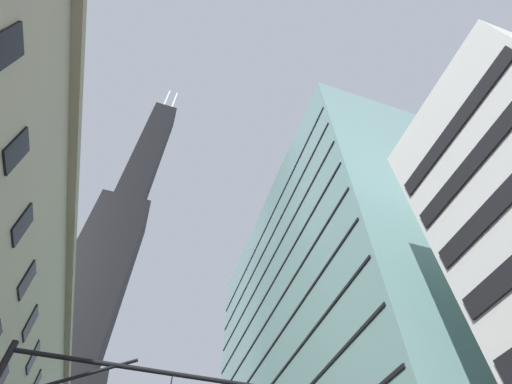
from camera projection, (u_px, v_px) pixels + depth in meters
name	position (u px, v px, depth m)	size (l,w,h in m)	color
dark_skyscraper	(82.00, 317.00, 105.72)	(24.49, 24.49, 214.07)	black
glass_office_midrise	(327.00, 354.00, 46.01)	(15.70, 45.79, 50.55)	gray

